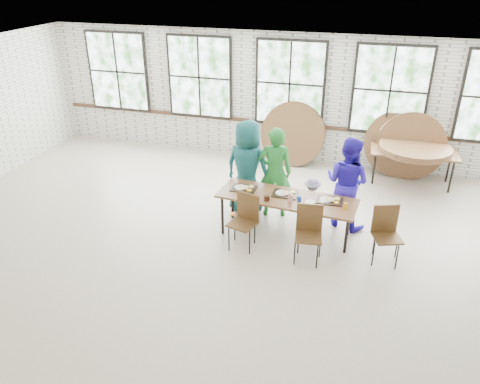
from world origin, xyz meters
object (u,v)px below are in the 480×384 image
object	(u,v)px
chair_near_left	(245,216)
storage_table	(414,154)
chair_near_right	(309,228)
dining_table	(287,200)

from	to	relation	value
chair_near_left	storage_table	xyz separation A→B (m)	(2.80, 3.41, 0.13)
chair_near_left	storage_table	size ratio (longest dim) A/B	0.52
storage_table	chair_near_left	bearing A→B (deg)	-132.46
storage_table	chair_near_right	bearing A→B (deg)	-119.11
dining_table	storage_table	xyz separation A→B (m)	(2.20, 2.87, -0.00)
chair_near_right	storage_table	world-z (taller)	chair_near_right
dining_table	chair_near_left	distance (m)	0.81
chair_near_left	chair_near_right	bearing A→B (deg)	11.90
storage_table	dining_table	bearing A→B (deg)	-130.50
chair_near_right	chair_near_left	bearing A→B (deg)	167.17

